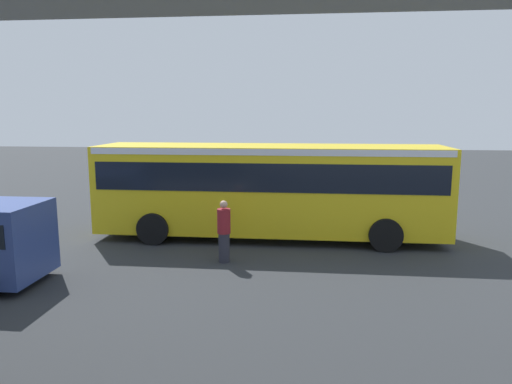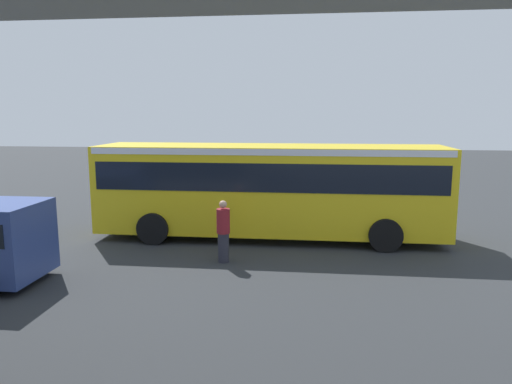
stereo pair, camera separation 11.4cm
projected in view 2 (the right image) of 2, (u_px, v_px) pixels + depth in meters
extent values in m
plane|color=#2D3033|center=(271.00, 228.00, 17.78)|extent=(80.00, 80.00, 0.00)
cube|color=yellow|center=(270.00, 188.00, 16.10)|extent=(11.50, 2.55, 2.86)
cube|color=black|center=(270.00, 173.00, 16.02)|extent=(11.04, 2.59, 0.90)
cube|color=white|center=(270.00, 149.00, 15.88)|extent=(11.27, 2.58, 0.20)
cube|color=black|center=(106.00, 175.00, 16.70)|extent=(0.04, 2.24, 1.20)
cylinder|color=black|center=(153.00, 229.00, 15.47)|extent=(1.04, 0.30, 1.04)
cylinder|color=black|center=(175.00, 213.00, 17.96)|extent=(1.04, 0.30, 1.04)
cylinder|color=black|center=(386.00, 235.00, 14.63)|extent=(1.04, 0.30, 1.04)
cylinder|color=black|center=(375.00, 217.00, 17.13)|extent=(1.04, 0.30, 1.04)
cylinder|color=black|center=(31.00, 259.00, 12.86)|extent=(0.68, 0.22, 0.68)
torus|color=black|center=(16.00, 228.00, 16.23)|extent=(0.72, 0.06, 0.72)
torus|color=black|center=(45.00, 229.00, 16.11)|extent=(0.72, 0.06, 0.72)
cube|color=blue|center=(30.00, 223.00, 16.14)|extent=(0.89, 0.04, 0.04)
cylinder|color=blue|center=(35.00, 218.00, 16.09)|extent=(0.03, 0.03, 0.40)
cube|color=black|center=(35.00, 212.00, 16.05)|extent=(0.20, 0.08, 0.04)
cylinder|color=blue|center=(18.00, 212.00, 16.13)|extent=(0.02, 0.44, 0.02)
torus|color=black|center=(26.00, 240.00, 14.68)|extent=(0.72, 0.06, 0.72)
cube|color=green|center=(10.00, 234.00, 14.71)|extent=(0.89, 0.04, 0.04)
cylinder|color=green|center=(15.00, 228.00, 14.66)|extent=(0.03, 0.03, 0.40)
cube|color=black|center=(15.00, 221.00, 14.62)|extent=(0.20, 0.08, 0.04)
cylinder|color=#2D2D38|center=(224.00, 247.00, 13.64)|extent=(0.32, 0.32, 0.85)
cylinder|color=maroon|center=(223.00, 221.00, 13.51)|extent=(0.38, 0.38, 0.70)
sphere|color=tan|center=(223.00, 204.00, 13.44)|extent=(0.22, 0.22, 0.22)
cylinder|color=slate|center=(386.00, 179.00, 20.69)|extent=(0.08, 0.08, 2.80)
cube|color=yellow|center=(387.00, 154.00, 20.51)|extent=(0.04, 0.60, 0.60)
cube|color=silver|center=(369.00, 211.00, 20.72)|extent=(2.00, 0.20, 0.01)
cube|color=silver|center=(278.00, 209.00, 21.17)|extent=(2.00, 0.20, 0.01)
cube|color=silver|center=(189.00, 207.00, 21.63)|extent=(2.00, 0.20, 0.01)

